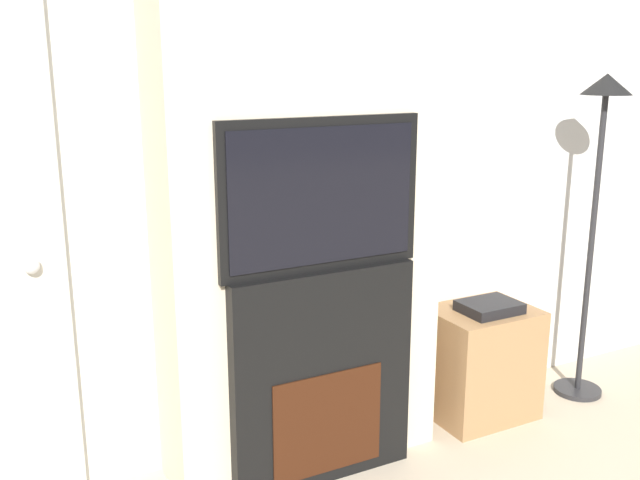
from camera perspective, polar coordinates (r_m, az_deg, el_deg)
wall_back at (r=3.05m, az=-3.32°, el=7.46°), size 6.00×0.06×2.70m
chimney_breast at (r=2.87m, az=-1.63°, el=7.05°), size 1.17×0.35×2.70m
fireplace at (r=2.97m, az=0.01°, el=-10.85°), size 0.79×0.15×0.91m
television at (r=2.73m, az=0.03°, el=3.62°), size 0.84×0.07×0.60m
floor_lamp at (r=3.75m, az=21.41°, el=5.45°), size 0.24×0.24×1.65m
media_stand at (r=3.61m, az=12.75°, el=-9.42°), size 0.49×0.38×0.60m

